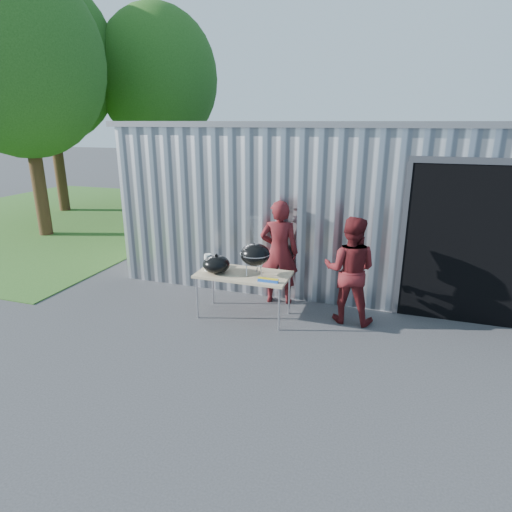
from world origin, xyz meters
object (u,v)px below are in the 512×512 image
(folding_table, at_px, (243,276))
(person_bystander, at_px, (350,270))
(kettle_grill, at_px, (255,250))
(person_cook, at_px, (279,253))

(folding_table, relative_size, person_bystander, 0.87)
(folding_table, bearing_deg, person_bystander, 13.06)
(kettle_grill, bearing_deg, person_cook, 76.89)
(person_cook, bearing_deg, kettle_grill, 68.15)
(kettle_grill, xyz_separation_m, person_cook, (0.18, 0.77, -0.25))
(person_cook, distance_m, person_bystander, 1.32)
(folding_table, distance_m, kettle_grill, 0.50)
(kettle_grill, bearing_deg, folding_table, 175.99)
(person_cook, height_order, person_bystander, person_cook)
(kettle_grill, distance_m, person_cook, 0.83)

